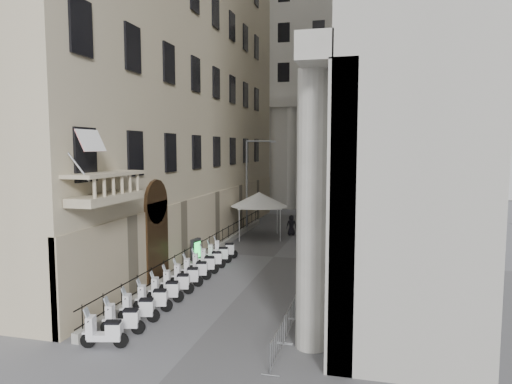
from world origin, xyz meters
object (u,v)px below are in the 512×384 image
(street_lamp, at_px, (250,178))
(scooter_0, at_px, (105,348))
(info_kiosk, at_px, (196,252))
(security_tent, at_px, (264,200))
(pedestrian_a, at_px, (309,241))
(pedestrian_b, at_px, (331,221))

(street_lamp, bearing_deg, scooter_0, -103.05)
(street_lamp, bearing_deg, info_kiosk, -106.19)
(scooter_0, height_order, security_tent, security_tent)
(street_lamp, bearing_deg, pedestrian_a, -65.49)
(security_tent, xyz_separation_m, pedestrian_b, (4.89, 4.79, -2.24))
(pedestrian_a, bearing_deg, street_lamp, -27.27)
(pedestrian_b, bearing_deg, security_tent, 52.80)
(scooter_0, relative_size, security_tent, 0.33)
(pedestrian_b, bearing_deg, scooter_0, 85.52)
(scooter_0, relative_size, street_lamp, 0.19)
(scooter_0, relative_size, pedestrian_b, 0.87)
(security_tent, distance_m, info_kiosk, 9.88)
(scooter_0, distance_m, street_lamp, 24.11)
(scooter_0, bearing_deg, pedestrian_b, -26.48)
(security_tent, distance_m, street_lamp, 3.61)
(scooter_0, distance_m, info_kiosk, 11.66)
(scooter_0, distance_m, security_tent, 21.23)
(pedestrian_a, xyz_separation_m, pedestrian_b, (0.65, 9.50, -0.07))
(scooter_0, xyz_separation_m, pedestrian_a, (5.24, 16.27, 0.94))
(security_tent, height_order, info_kiosk, security_tent)
(street_lamp, xyz_separation_m, pedestrian_a, (6.10, -7.36, -3.75))
(pedestrian_a, distance_m, pedestrian_b, 9.52)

